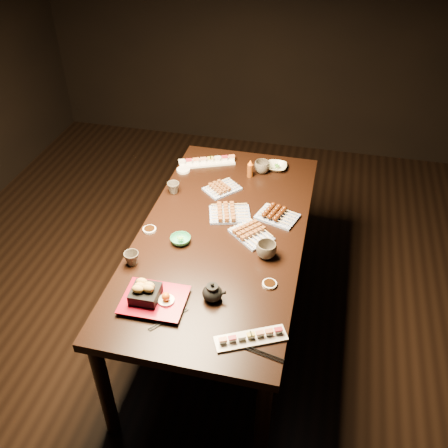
{
  "coord_description": "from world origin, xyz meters",
  "views": [
    {
      "loc": [
        0.76,
        -2.01,
        2.48
      ],
      "look_at": [
        0.26,
        0.13,
        0.77
      ],
      "focal_mm": 40.0,
      "sensor_mm": 36.0,
      "label": 1
    }
  ],
  "objects_px": {
    "teacup_near_left": "(132,258)",
    "tempura_tray": "(153,294)",
    "edamame_bowl_cream": "(276,167)",
    "sushi_platter_near": "(251,336)",
    "teacup_far_right": "(262,167)",
    "yakitori_plate_center": "(230,212)",
    "teapot": "(212,291)",
    "yakitori_plate_right": "(251,232)",
    "condiment_bottle": "(250,168)",
    "dining_table": "(222,281)",
    "edamame_bowl_green": "(181,240)",
    "teacup_mid_right": "(266,250)",
    "yakitori_plate_left": "(222,186)",
    "teacup_far_left": "(173,188)",
    "sushi_platter_far": "(207,160)"
  },
  "relations": [
    {
      "from": "yakitori_plate_center",
      "to": "yakitori_plate_right",
      "type": "height_order",
      "value": "yakitori_plate_center"
    },
    {
      "from": "yakitori_plate_left",
      "to": "teacup_mid_right",
      "type": "distance_m",
      "value": 0.66
    },
    {
      "from": "sushi_platter_far",
      "to": "teacup_far_left",
      "type": "bearing_deg",
      "value": 50.82
    },
    {
      "from": "yakitori_plate_right",
      "to": "teapot",
      "type": "bearing_deg",
      "value": -59.71
    },
    {
      "from": "dining_table",
      "to": "yakitori_plate_left",
      "type": "height_order",
      "value": "yakitori_plate_left"
    },
    {
      "from": "edamame_bowl_green",
      "to": "teacup_near_left",
      "type": "height_order",
      "value": "teacup_near_left"
    },
    {
      "from": "teapot",
      "to": "condiment_bottle",
      "type": "height_order",
      "value": "condiment_bottle"
    },
    {
      "from": "edamame_bowl_green",
      "to": "teacup_near_left",
      "type": "bearing_deg",
      "value": -130.81
    },
    {
      "from": "sushi_platter_far",
      "to": "yakitori_plate_right",
      "type": "bearing_deg",
      "value": 99.02
    },
    {
      "from": "teacup_far_left",
      "to": "edamame_bowl_cream",
      "type": "bearing_deg",
      "value": 36.04
    },
    {
      "from": "yakitori_plate_center",
      "to": "teacup_mid_right",
      "type": "xyz_separation_m",
      "value": [
        0.26,
        -0.3,
        0.01
      ]
    },
    {
      "from": "teacup_far_left",
      "to": "teapot",
      "type": "xyz_separation_m",
      "value": [
        0.45,
        -0.81,
        0.01
      ]
    },
    {
      "from": "yakitori_plate_center",
      "to": "edamame_bowl_green",
      "type": "bearing_deg",
      "value": -141.02
    },
    {
      "from": "teacup_near_left",
      "to": "yakitori_plate_right",
      "type": "bearing_deg",
      "value": 33.21
    },
    {
      "from": "sushi_platter_near",
      "to": "condiment_bottle",
      "type": "xyz_separation_m",
      "value": [
        -0.25,
        1.29,
        0.04
      ]
    },
    {
      "from": "yakitori_plate_right",
      "to": "sushi_platter_near",
      "type": "bearing_deg",
      "value": -38.8
    },
    {
      "from": "teacup_near_left",
      "to": "teacup_far_right",
      "type": "xyz_separation_m",
      "value": [
        0.5,
        1.02,
        0.0
      ]
    },
    {
      "from": "sushi_platter_near",
      "to": "yakitori_plate_right",
      "type": "distance_m",
      "value": 0.71
    },
    {
      "from": "yakitori_plate_center",
      "to": "teapot",
      "type": "bearing_deg",
      "value": -100.54
    },
    {
      "from": "dining_table",
      "to": "sushi_platter_near",
      "type": "bearing_deg",
      "value": -68.52
    },
    {
      "from": "dining_table",
      "to": "yakitori_plate_right",
      "type": "bearing_deg",
      "value": 0.46
    },
    {
      "from": "yakitori_plate_center",
      "to": "teacup_far_right",
      "type": "xyz_separation_m",
      "value": [
        0.1,
        0.51,
        0.01
      ]
    },
    {
      "from": "yakitori_plate_center",
      "to": "teacup_near_left",
      "type": "relative_size",
      "value": 3.01
    },
    {
      "from": "yakitori_plate_center",
      "to": "edamame_bowl_green",
      "type": "distance_m",
      "value": 0.36
    },
    {
      "from": "edamame_bowl_cream",
      "to": "teapot",
      "type": "bearing_deg",
      "value": -95.69
    },
    {
      "from": "teacup_far_right",
      "to": "yakitori_plate_center",
      "type": "bearing_deg",
      "value": -101.13
    },
    {
      "from": "edamame_bowl_cream",
      "to": "sushi_platter_near",
      "type": "bearing_deg",
      "value": -85.97
    },
    {
      "from": "yakitori_plate_center",
      "to": "yakitori_plate_left",
      "type": "xyz_separation_m",
      "value": [
        -0.1,
        0.25,
        -0.0
      ]
    },
    {
      "from": "sushi_platter_far",
      "to": "condiment_bottle",
      "type": "bearing_deg",
      "value": 139.89
    },
    {
      "from": "edamame_bowl_green",
      "to": "tempura_tray",
      "type": "bearing_deg",
      "value": -88.74
    },
    {
      "from": "edamame_bowl_green",
      "to": "teacup_far_left",
      "type": "bearing_deg",
      "value": 112.17
    },
    {
      "from": "yakitori_plate_left",
      "to": "dining_table",
      "type": "bearing_deg",
      "value": -125.65
    },
    {
      "from": "tempura_tray",
      "to": "teapot",
      "type": "relative_size",
      "value": 2.59
    },
    {
      "from": "yakitori_plate_right",
      "to": "teacup_mid_right",
      "type": "bearing_deg",
      "value": -13.45
    },
    {
      "from": "teacup_near_left",
      "to": "teacup_far_left",
      "type": "relative_size",
      "value": 1.03
    },
    {
      "from": "dining_table",
      "to": "sushi_platter_far",
      "type": "distance_m",
      "value": 0.84
    },
    {
      "from": "yakitori_plate_left",
      "to": "tempura_tray",
      "type": "height_order",
      "value": "tempura_tray"
    },
    {
      "from": "yakitori_plate_left",
      "to": "condiment_bottle",
      "type": "distance_m",
      "value": 0.24
    },
    {
      "from": "yakitori_plate_center",
      "to": "yakitori_plate_left",
      "type": "bearing_deg",
      "value": 96.66
    },
    {
      "from": "edamame_bowl_green",
      "to": "teacup_mid_right",
      "type": "relative_size",
      "value": 1.03
    },
    {
      "from": "tempura_tray",
      "to": "condiment_bottle",
      "type": "relative_size",
      "value": 2.47
    },
    {
      "from": "condiment_bottle",
      "to": "yakitori_plate_center",
      "type": "bearing_deg",
      "value": -94.48
    },
    {
      "from": "yakitori_plate_right",
      "to": "edamame_bowl_cream",
      "type": "relative_size",
      "value": 1.64
    },
    {
      "from": "dining_table",
      "to": "yakitori_plate_center",
      "type": "xyz_separation_m",
      "value": [
        0.01,
        0.16,
        0.4
      ]
    },
    {
      "from": "teacup_far_right",
      "to": "teacup_mid_right",
      "type": "bearing_deg",
      "value": -78.7
    },
    {
      "from": "dining_table",
      "to": "sushi_platter_near",
      "type": "xyz_separation_m",
      "value": [
        0.29,
        -0.7,
        0.39
      ]
    },
    {
      "from": "yakitori_plate_center",
      "to": "teacup_near_left",
      "type": "distance_m",
      "value": 0.65
    },
    {
      "from": "yakitori_plate_center",
      "to": "teacup_mid_right",
      "type": "height_order",
      "value": "teacup_mid_right"
    },
    {
      "from": "teacup_far_left",
      "to": "teapot",
      "type": "relative_size",
      "value": 0.65
    },
    {
      "from": "teacup_near_left",
      "to": "tempura_tray",
      "type": "bearing_deg",
      "value": -48.94
    }
  ]
}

